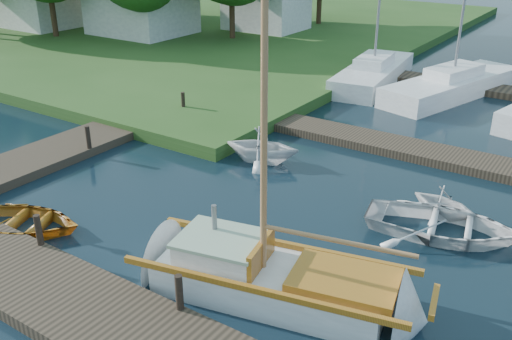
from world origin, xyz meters
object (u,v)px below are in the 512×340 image
Objects in this scene: dinghy at (19,218)px; tender_d at (445,200)px; mooring_post_2 at (179,292)px; sailboat at (279,283)px; tender_b at (262,143)px; marina_boat_1 at (453,84)px; mooring_post_1 at (39,230)px; mooring_post_4 at (88,137)px; marina_boat_0 at (373,72)px; mooring_post_5 at (183,102)px; tender_c at (443,221)px.

dinghy is 11.54m from tender_d.
sailboat reaches higher than mooring_post_2.
marina_boat_1 is (3.00, 11.55, -0.09)m from tender_b.
mooring_post_1 is at bearing 180.00° from mooring_post_2.
mooring_post_4 is at bearing 149.53° from mooring_post_2.
dinghy is at bearing 141.04° from tender_d.
tender_b is at bearing 114.03° from sailboat.
tender_b is 0.21× the size of marina_boat_0.
mooring_post_1 is at bearing -68.20° from mooring_post_5.
tender_d is at bearing -155.73° from marina_boat_0.
marina_boat_0 reaches higher than dinghy.
tender_d is at bearing 59.82° from sailboat.
tender_b is at bearing 112.21° from mooring_post_2.
sailboat is (9.73, -3.16, -0.36)m from mooring_post_4.
mooring_post_4 is 10.24m from sailboat.
dinghy is at bearing 179.14° from marina_boat_1.
tender_d is (6.33, -0.42, -0.17)m from tender_b.
mooring_post_1 is at bearing 172.03° from marina_boat_0.
marina_boat_0 is at bearing 106.35° from marina_boat_1.
tender_c is at bearing -16.50° from mooring_post_5.
mooring_post_4 is at bearing 6.04° from dinghy.
mooring_post_2 is 19.93m from marina_boat_0.
mooring_post_5 is 9.86m from dinghy.
mooring_post_4 is 0.07× the size of marina_boat_0.
sailboat is 3.89× the size of tender_b.
mooring_post_1 is 10.69m from tender_d.
tender_d is (11.58, 2.54, -0.21)m from mooring_post_4.
sailboat is 0.86× the size of marina_boat_1.
sailboat is at bearing 143.19° from tender_c.
mooring_post_5 is at bearing 127.83° from sailboat.
mooring_post_2 is at bearing -136.03° from sailboat.
mooring_post_4 is 5.00m from mooring_post_5.
mooring_post_4 is 1.00× the size of mooring_post_5.
tender_c is (11.89, -3.52, -0.29)m from mooring_post_5.
mooring_post_2 is at bearing -116.80° from dinghy.
dinghy is 19.12m from marina_boat_0.
mooring_post_2 is 0.43× the size of tender_d.
tender_d reaches higher than tender_c.
sailboat reaches higher than tender_d.
mooring_post_1 is 0.07× the size of marina_boat_0.
mooring_post_1 is at bearing 156.04° from tender_b.
mooring_post_5 is at bearing 155.08° from marina_boat_1.
tender_d is (3.08, 7.54, -0.21)m from mooring_post_2.
mooring_post_5 is 0.08× the size of sailboat.
sailboat is at bearing 17.79° from mooring_post_1.
mooring_post_5 is at bearing 148.51° from marina_boat_0.
marina_boat_0 is at bearing 44.52° from tender_d.
mooring_post_4 and mooring_post_5 have the same top height.
marina_boat_1 is at bearing 60.39° from mooring_post_4.
mooring_post_2 is at bearing -30.47° from mooring_post_4.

